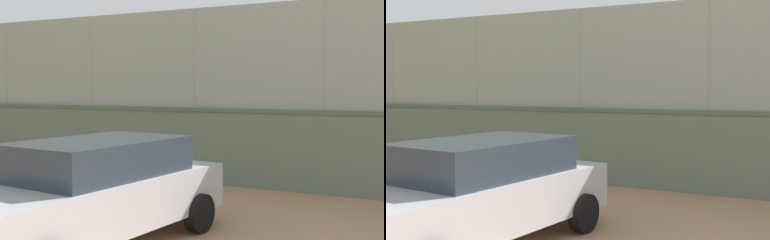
% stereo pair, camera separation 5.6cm
% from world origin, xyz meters
% --- Properties ---
extents(ground_plane, '(260.00, 260.00, 0.00)m').
position_xyz_m(ground_plane, '(0.00, 0.00, 0.00)').
color(ground_plane, tan).
extents(perimeter_wall, '(31.66, 0.91, 1.79)m').
position_xyz_m(perimeter_wall, '(-2.36, 9.95, 0.90)').
color(perimeter_wall, slate).
rests_on(perimeter_wall, ground_plane).
extents(fence_panel_on_wall, '(31.09, 0.56, 2.37)m').
position_xyz_m(fence_panel_on_wall, '(-2.36, 9.95, 2.98)').
color(fence_panel_on_wall, gray).
rests_on(fence_panel_on_wall, perimeter_wall).
extents(player_at_service_line, '(0.72, 1.20, 1.54)m').
position_xyz_m(player_at_service_line, '(0.42, 6.96, 0.91)').
color(player_at_service_line, navy).
rests_on(player_at_service_line, ground_plane).
extents(player_near_wall_returning, '(1.01, 0.71, 1.46)m').
position_xyz_m(player_near_wall_returning, '(-1.23, 5.80, 0.85)').
color(player_near_wall_returning, black).
rests_on(player_near_wall_returning, ground_plane).
extents(sports_ball, '(0.21, 0.21, 0.21)m').
position_xyz_m(sports_ball, '(0.49, 7.48, 0.11)').
color(sports_ball, orange).
rests_on(sports_ball, ground_plane).
extents(courtside_bench, '(1.61, 0.41, 0.87)m').
position_xyz_m(courtside_bench, '(-2.50, 7.85, 0.46)').
color(courtside_bench, gray).
rests_on(courtside_bench, ground_plane).
extents(parked_car_silver, '(2.43, 4.72, 1.54)m').
position_xyz_m(parked_car_silver, '(-3.29, 15.22, 0.81)').
color(parked_car_silver, '#B7B7BC').
rests_on(parked_car_silver, ground_plane).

